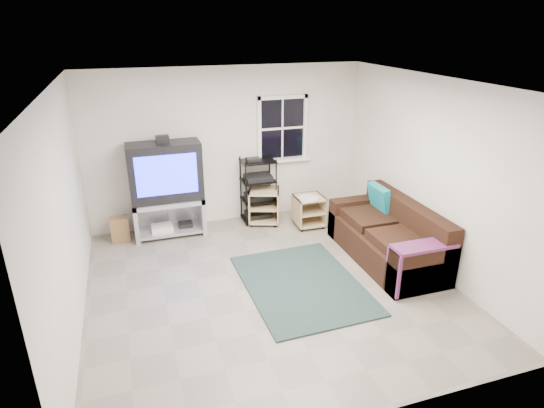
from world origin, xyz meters
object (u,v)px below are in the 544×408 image
object	(u,v)px
tv_unit	(166,182)
sofa	(389,238)
av_rack	(258,194)
side_table_right	(308,208)
side_table_left	(264,204)

from	to	relation	value
tv_unit	sofa	bearing A→B (deg)	-31.88
tv_unit	av_rack	world-z (taller)	tv_unit
side_table_right	tv_unit	bearing A→B (deg)	170.50
av_rack	side_table_right	world-z (taller)	av_rack
av_rack	sofa	world-z (taller)	av_rack
side_table_right	side_table_left	bearing A→B (deg)	150.06
side_table_right	sofa	xyz separation A→B (m)	(0.66, -1.44, 0.02)
av_rack	sofa	xyz separation A→B (m)	(1.41, -1.90, -0.16)
av_rack	side_table_right	xyz separation A→B (m)	(0.74, -0.45, -0.18)
tv_unit	side_table_left	distance (m)	1.71
av_rack	sofa	distance (m)	2.37
tv_unit	sofa	distance (m)	3.50
side_table_right	sofa	distance (m)	1.59
side_table_left	side_table_right	xyz separation A→B (m)	(0.66, -0.38, -0.01)
side_table_left	side_table_right	world-z (taller)	side_table_left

